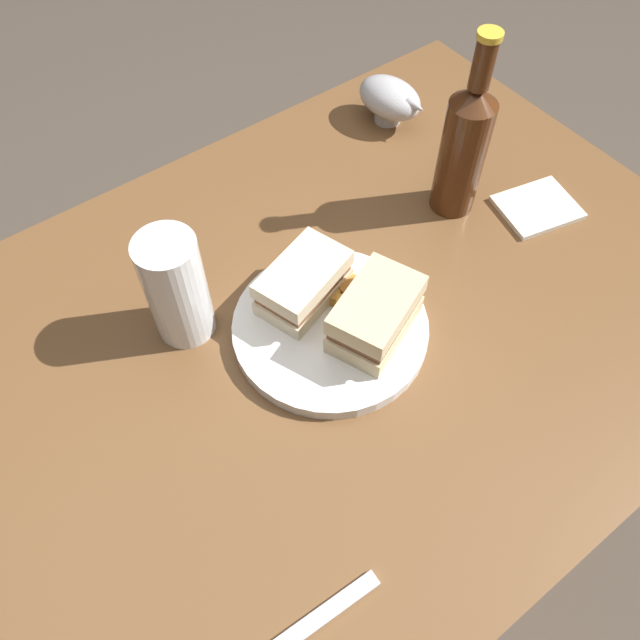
# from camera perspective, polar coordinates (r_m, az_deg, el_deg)

# --- Properties ---
(ground_plane) EXTENTS (6.00, 6.00, 0.00)m
(ground_plane) POSITION_cam_1_polar(r_m,az_deg,el_deg) (1.50, -0.52, -17.46)
(ground_plane) COLOR #4C4238
(dining_table) EXTENTS (1.16, 0.78, 0.76)m
(dining_table) POSITION_cam_1_polar(r_m,az_deg,el_deg) (1.15, -0.66, -11.84)
(dining_table) COLOR brown
(dining_table) RESTS_ON ground
(plate) EXTENTS (0.25, 0.25, 0.02)m
(plate) POSITION_cam_1_polar(r_m,az_deg,el_deg) (0.80, 0.92, -0.71)
(plate) COLOR white
(plate) RESTS_ON dining_table
(sandwich_half_left) EXTENTS (0.14, 0.12, 0.07)m
(sandwich_half_left) POSITION_cam_1_polar(r_m,az_deg,el_deg) (0.77, 5.02, 0.50)
(sandwich_half_left) COLOR beige
(sandwich_half_left) RESTS_ON plate
(sandwich_half_right) EXTENTS (0.14, 0.11, 0.06)m
(sandwich_half_right) POSITION_cam_1_polar(r_m,az_deg,el_deg) (0.80, -1.49, 3.36)
(sandwich_half_right) COLOR beige
(sandwich_half_right) RESTS_ON plate
(potato_wedge_front) EXTENTS (0.05, 0.04, 0.02)m
(potato_wedge_front) POSITION_cam_1_polar(r_m,az_deg,el_deg) (0.80, 3.09, 1.45)
(potato_wedge_front) COLOR gold
(potato_wedge_front) RESTS_ON plate
(potato_wedge_middle) EXTENTS (0.04, 0.05, 0.02)m
(potato_wedge_middle) POSITION_cam_1_polar(r_m,az_deg,el_deg) (0.81, 0.03, 2.36)
(potato_wedge_middle) COLOR #B77F33
(potato_wedge_middle) RESTS_ON plate
(potato_wedge_back) EXTENTS (0.03, 0.05, 0.01)m
(potato_wedge_back) POSITION_cam_1_polar(r_m,az_deg,el_deg) (0.83, 2.90, 3.27)
(potato_wedge_back) COLOR gold
(potato_wedge_back) RESTS_ON plate
(potato_wedge_left_edge) EXTENTS (0.05, 0.03, 0.02)m
(potato_wedge_left_edge) POSITION_cam_1_polar(r_m,az_deg,el_deg) (0.82, 4.15, 3.19)
(potato_wedge_left_edge) COLOR #B77F33
(potato_wedge_left_edge) RESTS_ON plate
(potato_wedge_right_edge) EXTENTS (0.06, 0.03, 0.02)m
(potato_wedge_right_edge) POSITION_cam_1_polar(r_m,az_deg,el_deg) (0.82, 3.47, 3.24)
(potato_wedge_right_edge) COLOR #AD702D
(potato_wedge_right_edge) RESTS_ON plate
(pint_glass) EXTENTS (0.07, 0.07, 0.16)m
(pint_glass) POSITION_cam_1_polar(r_m,az_deg,el_deg) (0.78, -12.62, 2.30)
(pint_glass) COLOR white
(pint_glass) RESTS_ON dining_table
(gravy_boat) EXTENTS (0.09, 0.13, 0.07)m
(gravy_boat) POSITION_cam_1_polar(r_m,az_deg,el_deg) (1.08, 6.32, 19.15)
(gravy_boat) COLOR #B7B7BC
(gravy_boat) RESTS_ON dining_table
(cider_bottle) EXTENTS (0.06, 0.06, 0.27)m
(cider_bottle) POSITION_cam_1_polar(r_m,az_deg,el_deg) (0.91, 12.79, 14.98)
(cider_bottle) COLOR #47230F
(cider_bottle) RESTS_ON dining_table
(napkin) EXTENTS (0.13, 0.11, 0.01)m
(napkin) POSITION_cam_1_polar(r_m,az_deg,el_deg) (1.00, 18.91, 9.54)
(napkin) COLOR silver
(napkin) RESTS_ON dining_table
(fork) EXTENTS (0.18, 0.03, 0.01)m
(fork) POSITION_cam_1_polar(r_m,az_deg,el_deg) (0.68, -1.76, -26.14)
(fork) COLOR silver
(fork) RESTS_ON dining_table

